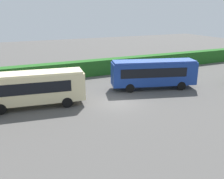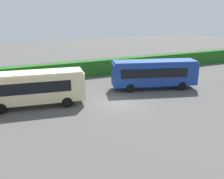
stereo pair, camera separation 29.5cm
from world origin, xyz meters
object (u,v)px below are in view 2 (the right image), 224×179
Objects in this scene: bus_cream at (34,87)px; bus_blue at (154,73)px; person_center at (45,85)px; person_right at (142,76)px.

bus_blue is (13.36, 0.18, -0.01)m from bus_cream.
person_center is at bearing 74.55° from bus_cream.
person_right is (13.32, 2.72, -1.02)m from bus_cream.
bus_cream is 5.83× the size of person_center.
bus_blue reaches higher than person_center.
bus_cream is 13.64m from person_right.
person_center is (1.56, 3.64, -1.05)m from bus_cream.
bus_blue is 6.01× the size of person_center.
bus_cream is at bearing 178.07° from person_center.
bus_blue is 2.73m from person_right.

